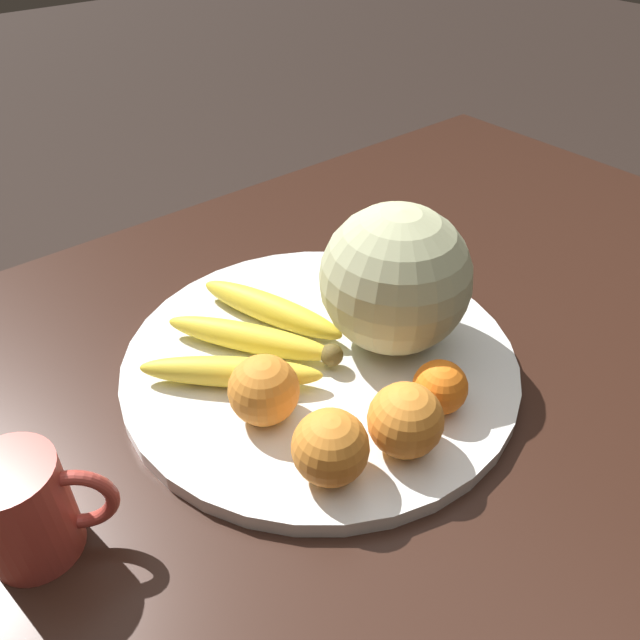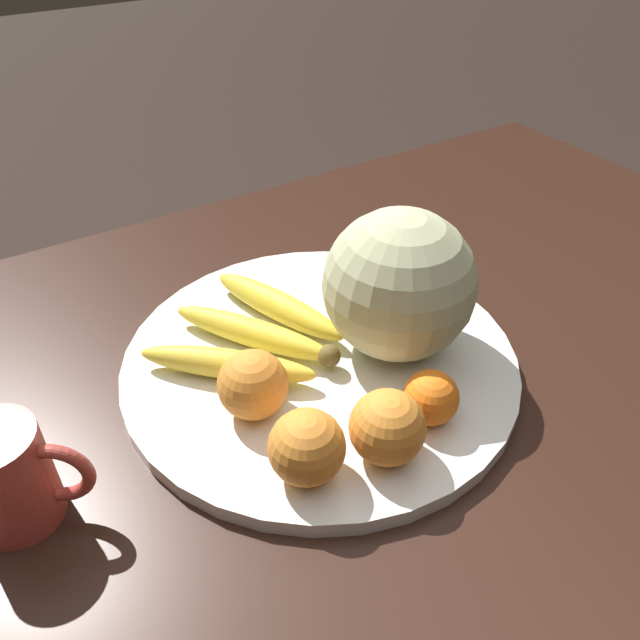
% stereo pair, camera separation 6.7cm
% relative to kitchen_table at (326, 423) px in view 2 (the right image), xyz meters
% --- Properties ---
extents(kitchen_table, '(1.51, 0.88, 0.76)m').
position_rel_kitchen_table_xyz_m(kitchen_table, '(0.00, 0.00, 0.00)').
color(kitchen_table, black).
rests_on(kitchen_table, ground_plane).
extents(fruit_bowl, '(0.44, 0.44, 0.02)m').
position_rel_kitchen_table_xyz_m(fruit_bowl, '(-0.01, -0.00, 0.11)').
color(fruit_bowl, white).
rests_on(fruit_bowl, kitchen_table).
extents(melon, '(0.17, 0.17, 0.17)m').
position_rel_kitchen_table_xyz_m(melon, '(0.07, -0.03, 0.20)').
color(melon, '#B2B789').
rests_on(melon, fruit_bowl).
extents(banana_bunch, '(0.23, 0.24, 0.04)m').
position_rel_kitchen_table_xyz_m(banana_bunch, '(-0.06, 0.05, 0.14)').
color(banana_bunch, brown).
rests_on(banana_bunch, fruit_bowl).
extents(orange_front_left, '(0.07, 0.07, 0.07)m').
position_rel_kitchen_table_xyz_m(orange_front_left, '(-0.11, -0.13, 0.15)').
color(orange_front_left, orange).
rests_on(orange_front_left, fruit_bowl).
extents(orange_front_right, '(0.07, 0.07, 0.07)m').
position_rel_kitchen_table_xyz_m(orange_front_right, '(-0.03, -0.15, 0.15)').
color(orange_front_right, orange).
rests_on(orange_front_right, fruit_bowl).
extents(orange_mid_center, '(0.07, 0.07, 0.07)m').
position_rel_kitchen_table_xyz_m(orange_mid_center, '(-0.11, -0.04, 0.15)').
color(orange_mid_center, orange).
rests_on(orange_mid_center, fruit_bowl).
extents(orange_back_left, '(0.06, 0.06, 0.06)m').
position_rel_kitchen_table_xyz_m(orange_back_left, '(0.03, -0.14, 0.15)').
color(orange_back_left, orange).
rests_on(orange_back_left, fruit_bowl).
extents(ceramic_mug, '(0.11, 0.08, 0.10)m').
position_rel_kitchen_table_xyz_m(ceramic_mug, '(-0.34, -0.03, 0.15)').
color(ceramic_mug, '#B74238').
rests_on(ceramic_mug, kitchen_table).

